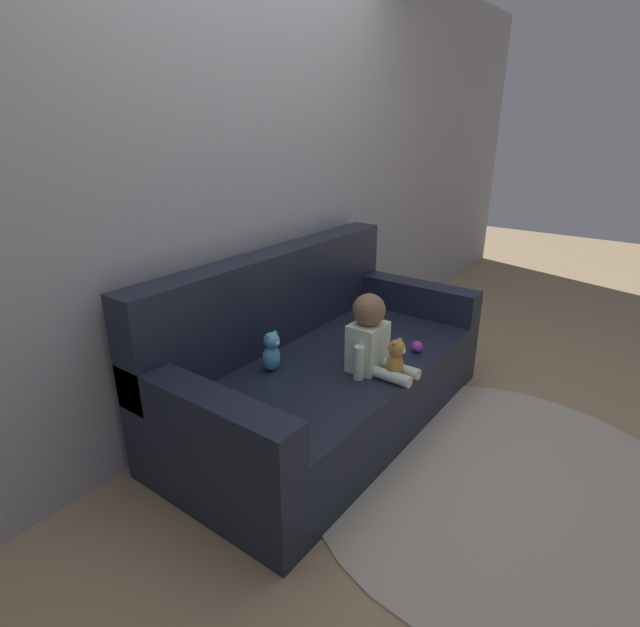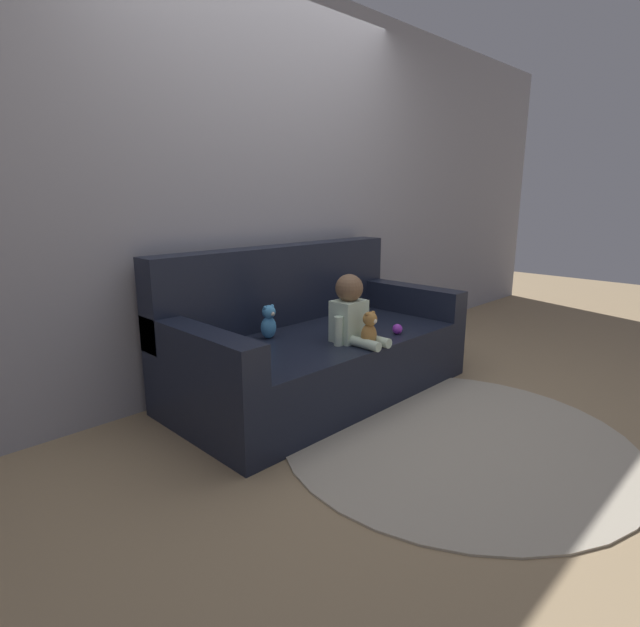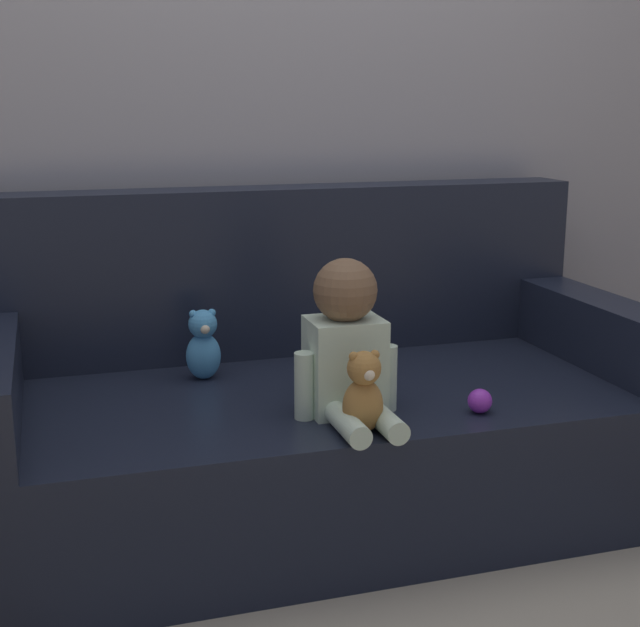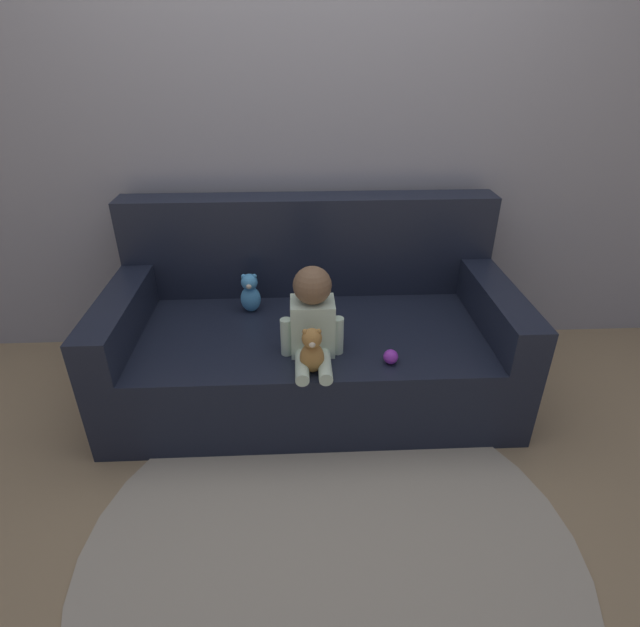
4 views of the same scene
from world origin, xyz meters
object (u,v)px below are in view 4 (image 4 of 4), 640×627
(couch, at_px, (311,332))
(toy_ball, at_px, (391,357))
(person_baby, at_px, (312,318))
(plush_toy_side, at_px, (250,293))
(teddy_bear_brown, at_px, (312,351))

(couch, distance_m, toy_ball, 0.55)
(toy_ball, bearing_deg, person_baby, 163.26)
(person_baby, distance_m, toy_ball, 0.37)
(person_baby, bearing_deg, toy_ball, -16.74)
(toy_ball, bearing_deg, couch, 128.16)
(plush_toy_side, relative_size, toy_ball, 3.27)
(couch, relative_size, teddy_bear_brown, 9.24)
(plush_toy_side, height_order, toy_ball, plush_toy_side)
(couch, height_order, toy_ball, couch)
(couch, relative_size, person_baby, 4.78)
(couch, xyz_separation_m, plush_toy_side, (-0.30, 0.08, 0.19))
(couch, bearing_deg, teddy_bear_brown, -91.05)
(person_baby, xyz_separation_m, plush_toy_side, (-0.30, 0.40, -0.07))
(couch, xyz_separation_m, person_baby, (-0.00, -0.32, 0.27))
(couch, distance_m, teddy_bear_brown, 0.50)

